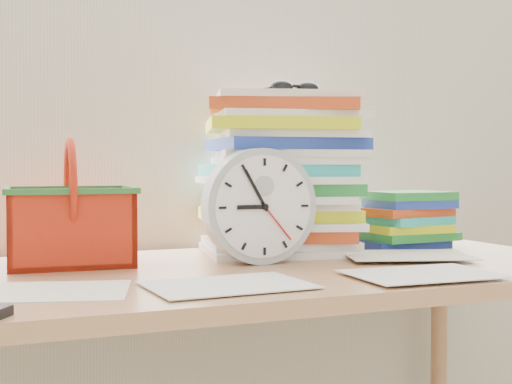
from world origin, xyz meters
name	(u,v)px	position (x,y,z in m)	size (l,w,h in m)	color
curtain	(206,25)	(0.00, 1.98, 1.30)	(2.40, 0.01, 2.50)	silver
desk	(267,303)	(0.00, 1.60, 0.68)	(1.40, 0.70, 0.75)	#B07C52
paper_stack	(282,174)	(0.12, 1.79, 0.93)	(0.36, 0.30, 0.37)	white
clock	(259,206)	(0.00, 1.64, 0.87)	(0.24, 0.24, 0.05)	#A4ACB3
sunglasses	(295,88)	(0.15, 1.78, 1.13)	(0.14, 0.12, 0.03)	black
book_stack	(406,220)	(0.44, 1.76, 0.82)	(0.24, 0.18, 0.14)	white
basket	(70,203)	(-0.36, 1.76, 0.88)	(0.25, 0.20, 0.25)	red
scattered_papers	(267,263)	(0.00, 1.60, 0.76)	(1.26, 0.42, 0.02)	white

